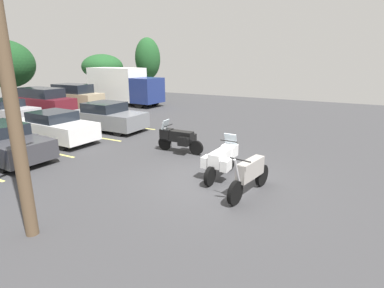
{
  "coord_description": "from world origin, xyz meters",
  "views": [
    {
      "loc": [
        -8.37,
        -3.78,
        3.83
      ],
      "look_at": [
        0.88,
        1.21,
        0.85
      ],
      "focal_mm": 28.18,
      "sensor_mm": 36.0,
      "label": 1
    }
  ],
  "objects": [
    {
      "name": "ground",
      "position": [
        0.0,
        0.0,
        -0.05
      ],
      "size": [
        44.0,
        44.0,
        0.1
      ],
      "primitive_type": "cube",
      "color": "#38383A"
    },
    {
      "name": "car_far_silver",
      "position": [
        2.62,
        15.63,
        0.67
      ],
      "size": [
        2.02,
        4.58,
        1.37
      ],
      "color": "#B7B7BC",
      "rests_on": "ground"
    },
    {
      "name": "car_charcoal",
      "position": [
        -1.9,
        8.34,
        0.67
      ],
      "size": [
        2.19,
        4.94,
        1.38
      ],
      "color": "#38383D",
      "rests_on": "ground"
    },
    {
      "name": "car_white",
      "position": [
        0.82,
        8.57,
        0.71
      ],
      "size": [
        1.97,
        4.36,
        1.45
      ],
      "color": "white",
      "rests_on": "ground"
    },
    {
      "name": "motorcycle_touring",
      "position": [
        0.47,
        -0.15,
        0.63
      ],
      "size": [
        2.21,
        0.93,
        1.35
      ],
      "color": "black",
      "rests_on": "ground"
    },
    {
      "name": "car_far_tan",
      "position": [
        8.26,
        15.7,
        0.96
      ],
      "size": [
        1.93,
        4.49,
        1.93
      ],
      "color": "tan",
      "rests_on": "ground"
    },
    {
      "name": "parking_stripes",
      "position": [
        -1.9,
        8.27,
        0.0
      ],
      "size": [
        14.23,
        4.79,
        0.01
      ],
      "color": "#EAE066",
      "rests_on": "ground"
    },
    {
      "name": "motorcycle_second",
      "position": [
        -0.45,
        -1.4,
        0.62
      ],
      "size": [
        2.3,
        0.67,
        1.33
      ],
      "color": "black",
      "rests_on": "ground"
    },
    {
      "name": "tree_center",
      "position": [
        15.44,
        19.57,
        3.04
      ],
      "size": [
        4.16,
        4.16,
        4.31
      ],
      "color": "#4C3823",
      "rests_on": "ground"
    },
    {
      "name": "motorcycle_third",
      "position": [
        2.15,
        2.55,
        0.63
      ],
      "size": [
        0.92,
        2.12,
        1.35
      ],
      "color": "black",
      "rests_on": "ground"
    },
    {
      "name": "tree_center_right",
      "position": [
        6.31,
        20.88,
        3.43
      ],
      "size": [
        4.27,
        4.27,
        5.29
      ],
      "color": "#4C3823",
      "rests_on": "ground"
    },
    {
      "name": "car_grey",
      "position": [
        3.88,
        8.17,
        0.73
      ],
      "size": [
        1.94,
        4.31,
        1.53
      ],
      "color": "slate",
      "rests_on": "ground"
    },
    {
      "name": "tree_left",
      "position": [
        19.38,
        16.69,
        3.87
      ],
      "size": [
        2.73,
        2.73,
        6.07
      ],
      "color": "#4C3823",
      "rests_on": "ground"
    },
    {
      "name": "car_far_maroon",
      "position": [
        5.45,
        15.58,
        0.93
      ],
      "size": [
        1.94,
        4.72,
        1.86
      ],
      "color": "maroon",
      "rests_on": "ground"
    },
    {
      "name": "box_truck",
      "position": [
        11.94,
        13.88,
        1.62
      ],
      "size": [
        2.7,
        6.99,
        3.1
      ],
      "color": "navy",
      "rests_on": "ground"
    }
  ]
}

